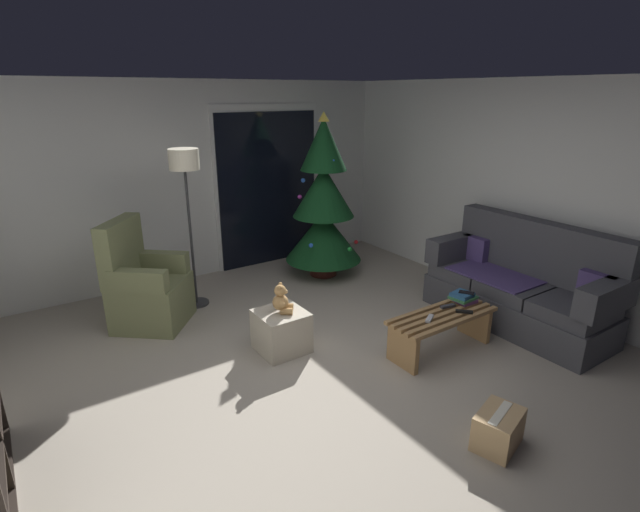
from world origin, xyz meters
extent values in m
plane|color=#9E9384|center=(0.00, 0.00, 0.00)|extent=(7.00, 7.00, 0.00)
cube|color=silver|center=(0.00, 3.06, 1.25)|extent=(5.72, 0.12, 2.50)
cube|color=silver|center=(2.86, 0.00, 1.25)|extent=(0.12, 6.00, 2.50)
cube|color=silver|center=(1.09, 2.99, 1.10)|extent=(1.60, 0.02, 2.20)
cube|color=black|center=(1.09, 2.97, 1.05)|extent=(1.50, 0.02, 2.10)
cube|color=#3D3D42|center=(2.25, -0.25, 0.17)|extent=(0.78, 1.91, 0.34)
cube|color=#3D3D42|center=(2.22, -0.87, 0.41)|extent=(0.69, 0.61, 0.14)
cube|color=#3D3D42|center=(2.23, -0.25, 0.41)|extent=(0.69, 0.61, 0.14)
cube|color=#3D3D42|center=(2.24, 0.37, 0.41)|extent=(0.69, 0.61, 0.14)
cube|color=#3D3D42|center=(2.55, -0.25, 0.78)|extent=(0.22, 1.90, 0.60)
cube|color=#3D3D42|center=(2.24, -1.12, 0.62)|extent=(0.76, 0.21, 0.28)
cube|color=#3D3D42|center=(2.26, 0.62, 0.62)|extent=(0.76, 0.21, 0.28)
cube|color=#47386B|center=(2.21, 0.00, 0.49)|extent=(0.61, 0.91, 0.02)
cube|color=#47386B|center=(2.40, -0.95, 0.62)|extent=(0.12, 0.32, 0.28)
cube|color=#47386B|center=(2.42, 0.45, 0.62)|extent=(0.12, 0.32, 0.28)
cube|color=#9E7547|center=(1.17, -0.38, 0.37)|extent=(1.10, 0.05, 0.04)
cube|color=#9E7547|center=(1.17, -0.29, 0.37)|extent=(1.10, 0.05, 0.04)
cube|color=#9E7547|center=(1.17, -0.21, 0.37)|extent=(1.10, 0.05, 0.04)
cube|color=#9E7547|center=(1.17, -0.12, 0.37)|extent=(1.10, 0.05, 0.04)
cube|color=#9E7547|center=(1.17, -0.03, 0.37)|extent=(1.10, 0.05, 0.04)
cube|color=#9E7547|center=(0.68, -0.21, 0.18)|extent=(0.05, 0.36, 0.35)
cube|color=#9E7547|center=(1.66, -0.21, 0.18)|extent=(0.05, 0.36, 0.35)
cube|color=black|center=(1.35, -0.30, 0.40)|extent=(0.14, 0.14, 0.02)
cube|color=#333338|center=(1.32, -0.13, 0.40)|extent=(0.16, 0.08, 0.02)
cube|color=#ADADB2|center=(0.98, -0.22, 0.40)|extent=(0.16, 0.12, 0.02)
cube|color=#6B3D7A|center=(1.55, -0.15, 0.41)|extent=(0.20, 0.17, 0.03)
cube|color=#337042|center=(1.54, -0.13, 0.43)|extent=(0.25, 0.20, 0.03)
cube|color=#285684|center=(1.53, -0.12, 0.46)|extent=(0.21, 0.20, 0.04)
cube|color=black|center=(1.56, -0.15, 0.49)|extent=(0.13, 0.16, 0.01)
cylinder|color=#4C1E19|center=(1.40, 2.09, 0.05)|extent=(0.36, 0.36, 0.10)
cylinder|color=brown|center=(1.40, 2.09, 0.16)|extent=(0.08, 0.08, 0.12)
cone|color=#0F3819|center=(1.40, 2.09, 0.55)|extent=(1.01, 1.01, 0.65)
cone|color=#0F3819|center=(1.40, 2.09, 1.14)|extent=(0.80, 0.80, 0.65)
cone|color=#0F3819|center=(1.40, 2.09, 1.74)|extent=(0.59, 0.59, 0.65)
sphere|color=red|center=(1.50, 1.89, 1.47)|extent=(0.06, 0.06, 0.06)
sphere|color=#B233A5|center=(1.20, 2.34, 1.05)|extent=(0.06, 0.06, 0.06)
sphere|color=gold|center=(1.69, 2.39, 0.65)|extent=(0.06, 0.06, 0.06)
sphere|color=blue|center=(1.40, 1.88, 1.55)|extent=(0.06, 0.06, 0.06)
sphere|color=blue|center=(1.04, 1.83, 0.54)|extent=(0.06, 0.06, 0.06)
sphere|color=red|center=(1.87, 1.98, 0.40)|extent=(0.06, 0.06, 0.06)
sphere|color=blue|center=(1.15, 2.18, 1.29)|extent=(0.06, 0.06, 0.06)
sphere|color=#1E8C33|center=(1.49, 1.63, 0.47)|extent=(0.06, 0.06, 0.06)
cone|color=#EAD14C|center=(1.40, 2.09, 2.06)|extent=(0.14, 0.14, 0.12)
cube|color=olive|center=(-0.92, 1.91, 0.16)|extent=(0.96, 0.96, 0.31)
cube|color=olive|center=(-0.92, 1.91, 0.40)|extent=(0.96, 0.96, 0.18)
cube|color=olive|center=(-1.12, 2.08, 0.81)|extent=(0.56, 0.62, 0.64)
cube|color=olive|center=(-0.72, 2.11, 0.60)|extent=(0.53, 0.48, 0.22)
cube|color=olive|center=(-1.08, 1.68, 0.60)|extent=(0.53, 0.48, 0.22)
cylinder|color=#2D2D30|center=(-0.37, 2.13, 0.01)|extent=(0.28, 0.28, 0.02)
cylinder|color=#2D2D30|center=(-0.37, 2.13, 0.80)|extent=(0.03, 0.03, 1.55)
cylinder|color=beige|center=(-0.37, 2.13, 1.67)|extent=(0.32, 0.32, 0.22)
cube|color=#B2A893|center=(-0.07, 0.66, 0.20)|extent=(0.44, 0.44, 0.40)
cylinder|color=tan|center=(0.01, 0.67, 0.43)|extent=(0.13, 0.12, 0.06)
cylinder|color=tan|center=(-0.05, 0.59, 0.43)|extent=(0.13, 0.12, 0.06)
sphere|color=tan|center=(-0.07, 0.66, 0.50)|extent=(0.15, 0.15, 0.15)
sphere|color=tan|center=(-0.07, 0.66, 0.62)|extent=(0.11, 0.11, 0.11)
sphere|color=tan|center=(-0.03, 0.63, 0.61)|extent=(0.04, 0.04, 0.04)
sphere|color=tan|center=(-0.05, 0.69, 0.66)|extent=(0.04, 0.04, 0.04)
sphere|color=tan|center=(-0.09, 0.63, 0.66)|extent=(0.04, 0.04, 0.04)
sphere|color=tan|center=(-0.01, 0.71, 0.51)|extent=(0.06, 0.06, 0.06)
sphere|color=tan|center=(-0.10, 0.59, 0.51)|extent=(0.06, 0.06, 0.06)
cube|color=tan|center=(0.51, -1.33, 0.13)|extent=(0.42, 0.35, 0.26)
cube|color=beige|center=(0.51, -1.33, 0.27)|extent=(0.32, 0.15, 0.00)
camera|label=1|loc=(-2.06, -2.90, 2.35)|focal=26.88mm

